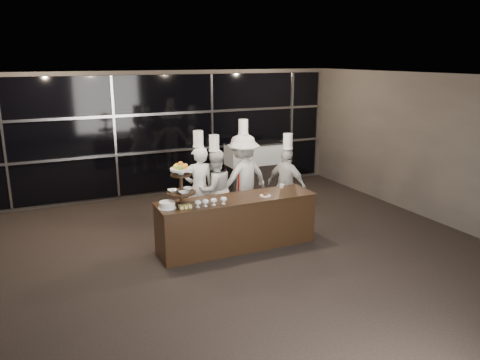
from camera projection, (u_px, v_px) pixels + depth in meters
name	position (u px, v px, depth m)	size (l,w,h in m)	color
room	(257.00, 183.00, 6.91)	(10.00, 10.00, 10.00)	black
window_wall	(165.00, 134.00, 11.25)	(8.60, 0.10, 2.80)	black
buffet_counter	(237.00, 222.00, 8.27)	(2.84, 0.74, 0.92)	black
display_stand	(181.00, 181.00, 7.64)	(0.48, 0.48, 0.74)	black
compotes	(210.00, 201.00, 7.70)	(0.57, 0.11, 0.12)	silver
layer_cake	(167.00, 205.00, 7.58)	(0.30, 0.30, 0.11)	white
pastry_squares	(185.00, 206.00, 7.60)	(0.19, 0.13, 0.05)	#DAC76A
small_plate	(265.00, 195.00, 8.27)	(0.20, 0.20, 0.05)	white
chef_cup	(282.00, 186.00, 8.78)	(0.08, 0.08, 0.07)	white
display_case	(254.00, 164.00, 11.74)	(1.41, 0.61, 1.24)	#A5A5AA
chef_a	(199.00, 187.00, 9.04)	(0.61, 0.41, 1.96)	white
chef_b	(215.00, 189.00, 9.13)	(0.84, 0.70, 1.87)	silver
chef_c	(243.00, 178.00, 9.53)	(1.29, 0.91, 2.11)	silver
chef_d	(287.00, 184.00, 9.53)	(0.74, 0.97, 1.83)	silver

